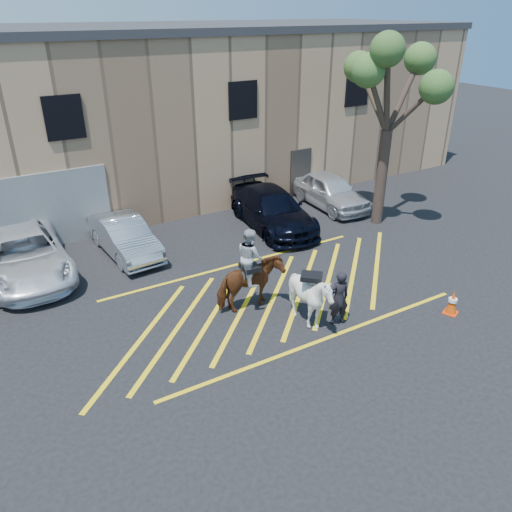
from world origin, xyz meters
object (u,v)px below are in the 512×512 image
car_white_pickup (25,255)px  car_silver_sedan (125,237)px  car_blue_suv (272,209)px  traffic_cone (452,302)px  mounted_bay (250,278)px  handler (339,298)px  tree (393,77)px  saddled_white (310,298)px  car_white_suv (330,191)px

car_white_pickup → car_silver_sedan: size_ratio=1.32×
car_white_pickup → car_blue_suv: size_ratio=1.03×
car_silver_sedan → traffic_cone: (6.96, -8.61, -0.30)m
car_white_pickup → mounted_bay: 7.67m
traffic_cone → car_silver_sedan: bearing=128.9°
car_silver_sedan → handler: (3.78, -7.33, 0.15)m
mounted_bay → tree: size_ratio=0.35×
car_white_pickup → car_blue_suv: 9.15m
car_blue_suv → saddled_white: saddled_white is taller
car_blue_suv → car_white_suv: car_blue_suv is taller
handler → traffic_cone: bearing=171.3°
car_white_suv → saddled_white: size_ratio=2.08×
car_white_pickup → mounted_bay: (5.31, -5.53, 0.29)m
car_white_suv → handler: handler is taller
car_white_pickup → traffic_cone: 13.43m
tree → car_blue_suv: bearing=155.8°
car_blue_suv → handler: bearing=-100.9°
mounted_bay → handler: bearing=-47.2°
car_silver_sedan → tree: size_ratio=0.55×
mounted_bay → tree: tree is taller
car_white_suv → handler: 9.26m
car_white_pickup → car_blue_suv: car_blue_suv is taller
car_white_suv → traffic_cone: (-2.31, -8.74, -0.37)m
car_blue_suv → traffic_cone: bearing=-76.1°
handler → tree: tree is taller
handler → tree: size_ratio=0.22×
handler → car_blue_suv: bearing=-93.9°
handler → mounted_bay: (-1.74, 1.88, 0.22)m
car_white_pickup → car_silver_sedan: bearing=-2.0°
car_silver_sedan → car_blue_suv: bearing=-10.1°
car_silver_sedan → car_blue_suv: 5.89m
car_blue_suv → saddled_white: size_ratio=2.49×
handler → mounted_bay: bearing=-34.0°
car_silver_sedan → traffic_cone: size_ratio=5.52×
car_silver_sedan → car_white_suv: bearing=-3.9°
traffic_cone → car_blue_suv: bearing=97.8°
car_silver_sedan → handler: size_ratio=2.47×
mounted_bay → saddled_white: size_ratio=1.23×
car_silver_sedan → mounted_bay: 5.83m
car_blue_suv → mounted_bay: bearing=-121.8°
car_silver_sedan → saddled_white: saddled_white is taller
saddled_white → car_white_pickup: bearing=131.9°
car_blue_suv → car_white_pickup: bearing=-177.8°
car_blue_suv → traffic_cone: size_ratio=7.06×
car_white_suv → mounted_bay: (-7.23, -5.58, 0.30)m
car_white_suv → traffic_cone: car_white_suv is taller
handler → traffic_cone: (3.18, -1.28, -0.45)m
car_silver_sedan → tree: (9.82, -2.33, 5.03)m
mounted_bay → saddled_white: 1.85m
car_white_pickup → handler: size_ratio=3.27×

